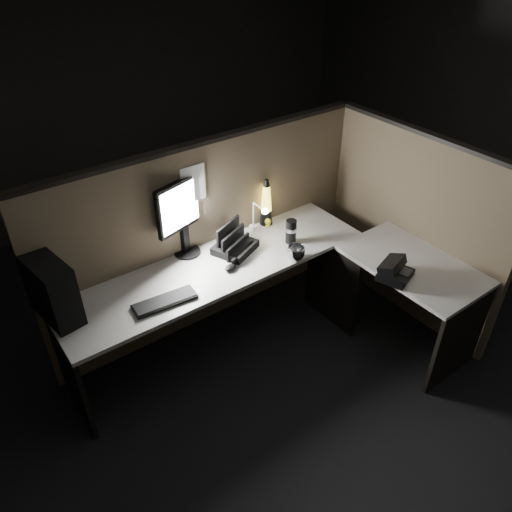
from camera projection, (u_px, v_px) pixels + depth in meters
floor at (283, 379)px, 3.62m from camera, size 6.00×6.00×0.00m
room_shell at (293, 177)px, 2.69m from camera, size 6.00×6.00×6.00m
partition_back at (210, 237)px, 3.80m from camera, size 2.66×0.06×1.50m
partition_right at (411, 228)px, 3.90m from camera, size 0.06×1.66×1.50m
desk at (283, 290)px, 3.54m from camera, size 2.60×1.60×0.73m
pc_tower at (52, 290)px, 2.98m from camera, size 0.23×0.41×0.41m
monitor at (183, 210)px, 3.47m from camera, size 0.45×0.19×0.58m
keyboard at (165, 301)px, 3.20m from camera, size 0.43×0.17×0.02m
mouse at (230, 268)px, 3.48m from camera, size 0.11×0.09×0.04m
clip_lamp at (259, 217)px, 3.79m from camera, size 0.05×0.20×0.26m
organizer at (234, 244)px, 3.66m from camera, size 0.36×0.34×0.22m
lava_lamp at (266, 206)px, 3.91m from camera, size 0.10×0.10×0.39m
travel_mug at (291, 231)px, 3.72m from camera, size 0.08×0.08×0.19m
steel_mug at (296, 253)px, 3.57m from camera, size 0.15×0.15×0.10m
figurine at (268, 222)px, 3.94m from camera, size 0.05×0.05×0.05m
pinned_paper at (193, 184)px, 3.43m from camera, size 0.19×0.00×0.27m
desk_phone at (394, 271)px, 3.39m from camera, size 0.27×0.27×0.13m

